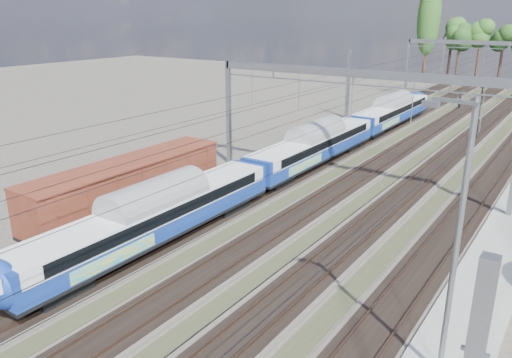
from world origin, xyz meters
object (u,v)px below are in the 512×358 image
Objects in this scene: freight_boxcar at (129,185)px; worker at (460,103)px; lamp_post at (455,238)px; signal_near at (481,103)px; emu_train at (313,142)px.

freight_boxcar is 7.30× the size of worker.
lamp_post is at bearing 178.27° from worker.
worker is 18.58m from signal_near.
emu_train is 36.25m from worker.
freight_boxcar is 1.40× the size of lamp_post.
signal_near reaches higher than worker.
signal_near reaches higher than freight_boxcar.
signal_near reaches higher than emu_train.
signal_near is (5.74, -17.42, 3.02)m from worker.
lamp_post is (12.48, -56.92, 4.69)m from worker.
lamp_post is at bearing -52.02° from emu_train.
lamp_post is (20.83, -4.18, 3.40)m from freight_boxcar.
worker is 0.19× the size of lamp_post.
signal_near is (9.58, 18.60, 1.68)m from emu_train.
freight_boxcar is 53.42m from worker.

